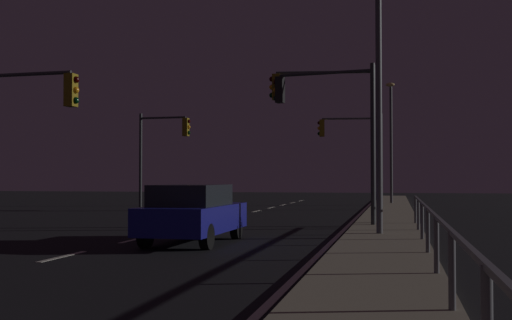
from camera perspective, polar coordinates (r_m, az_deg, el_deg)
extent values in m
plane|color=black|center=(22.72, -6.25, -6.02)|extent=(112.00, 112.00, 0.00)
cube|color=gray|center=(21.53, 11.53, -6.05)|extent=(2.29, 77.00, 0.14)
cube|color=silver|center=(14.95, -16.83, -8.23)|extent=(0.14, 2.00, 0.01)
cube|color=silver|center=(18.52, -10.73, -6.98)|extent=(0.14, 2.00, 0.01)
cube|color=silver|center=(22.24, -6.66, -6.10)|extent=(0.14, 2.00, 0.01)
cube|color=silver|center=(26.05, -3.77, -5.45)|extent=(0.14, 2.00, 0.01)
cube|color=silver|center=(29.90, -1.63, -4.96)|extent=(0.14, 2.00, 0.01)
cube|color=silver|center=(33.79, 0.02, -4.58)|extent=(0.14, 2.00, 0.01)
cube|color=silver|center=(37.70, 1.33, -4.27)|extent=(0.14, 2.00, 0.01)
cube|color=silver|center=(41.63, 2.39, -4.02)|extent=(0.14, 2.00, 0.01)
cube|color=silver|center=(45.57, 3.27, -3.81)|extent=(0.14, 2.00, 0.01)
cube|color=silver|center=(49.52, 4.00, -3.64)|extent=(0.14, 2.00, 0.01)
cube|color=silver|center=(26.57, 8.68, -5.36)|extent=(0.14, 53.00, 0.01)
cube|color=navy|center=(17.26, -5.55, -5.19)|extent=(1.87, 4.42, 0.70)
cube|color=#1E2328|center=(17.00, -5.81, -3.13)|extent=(1.63, 2.48, 0.55)
cylinder|color=black|center=(18.87, -6.50, -5.94)|extent=(0.23, 0.64, 0.64)
cylinder|color=black|center=(18.40, -1.77, -6.06)|extent=(0.23, 0.64, 0.64)
cylinder|color=black|center=(16.26, -9.84, -6.63)|extent=(0.23, 0.64, 0.64)
cylinder|color=black|center=(15.71, -4.42, -6.82)|extent=(0.23, 0.64, 0.64)
cylinder|color=#2D3033|center=(36.04, 11.10, -0.03)|extent=(0.16, 0.16, 5.18)
cylinder|color=#4C4C51|center=(36.06, 8.50, 3.68)|extent=(3.25, 0.50, 0.11)
cube|color=olive|center=(35.97, 5.90, 2.84)|extent=(0.32, 0.37, 0.95)
sphere|color=black|center=(35.99, 5.65, 3.32)|extent=(0.20, 0.20, 0.20)
sphere|color=orange|center=(35.96, 5.65, 2.84)|extent=(0.20, 0.20, 0.20)
sphere|color=black|center=(35.94, 5.65, 2.36)|extent=(0.20, 0.20, 0.20)
cylinder|color=#38383D|center=(20.54, -21.23, 7.07)|extent=(4.19, 0.26, 0.11)
cube|color=olive|center=(19.33, -16.17, 5.99)|extent=(0.29, 0.35, 0.95)
sphere|color=black|center=(19.29, -15.77, 6.90)|extent=(0.20, 0.20, 0.20)
sphere|color=orange|center=(19.25, -15.77, 6.02)|extent=(0.20, 0.20, 0.20)
sphere|color=black|center=(19.21, -15.78, 5.13)|extent=(0.20, 0.20, 0.20)
cylinder|color=#2D3033|center=(22.48, 10.37, 1.45)|extent=(0.16, 0.16, 5.60)
cylinder|color=#2D3033|center=(23.11, 6.17, 7.72)|extent=(3.36, 0.57, 0.11)
cube|color=black|center=(23.49, 2.15, 6.26)|extent=(0.32, 0.38, 0.95)
sphere|color=black|center=(23.58, 1.79, 6.96)|extent=(0.20, 0.20, 0.20)
sphere|color=orange|center=(23.54, 1.79, 6.24)|extent=(0.20, 0.20, 0.20)
sphere|color=black|center=(23.50, 1.79, 5.52)|extent=(0.20, 0.20, 0.20)
cylinder|color=#2D3033|center=(34.68, -10.25, -0.19)|extent=(0.16, 0.16, 5.20)
cylinder|color=#38383D|center=(34.30, -8.28, 3.75)|extent=(2.56, 0.20, 0.11)
cube|color=olive|center=(33.78, -6.28, 2.94)|extent=(0.29, 0.35, 0.95)
sphere|color=black|center=(33.75, -6.03, 3.45)|extent=(0.20, 0.20, 0.20)
sphere|color=orange|center=(33.73, -6.03, 2.94)|extent=(0.20, 0.20, 0.20)
sphere|color=black|center=(33.71, -6.04, 2.43)|extent=(0.20, 0.20, 0.20)
cylinder|color=#2D3033|center=(23.69, 10.42, 1.48)|extent=(0.16, 0.16, 5.75)
cylinder|color=#38383D|center=(23.87, 6.10, 7.78)|extent=(3.54, 0.56, 0.11)
cube|color=olive|center=(23.83, 1.79, 6.51)|extent=(0.32, 0.37, 0.95)
sphere|color=black|center=(23.88, 1.42, 7.22)|extent=(0.20, 0.20, 0.20)
sphere|color=orange|center=(23.84, 1.42, 6.51)|extent=(0.20, 0.20, 0.20)
sphere|color=black|center=(23.80, 1.42, 5.80)|extent=(0.20, 0.20, 0.20)
cylinder|color=#4C4C51|center=(42.30, 11.95, 1.42)|extent=(0.18, 0.18, 7.65)
cylinder|color=#2D3033|center=(41.70, 11.90, 6.54)|extent=(0.13, 1.93, 0.10)
ellipsoid|color=#F9D172|center=(40.73, 11.86, 6.59)|extent=(0.56, 0.36, 0.24)
cylinder|color=#4C4C51|center=(19.10, 10.89, 5.56)|extent=(0.18, 0.18, 7.97)
cylinder|color=#59595E|center=(8.24, 17.07, -9.42)|extent=(0.09, 0.09, 0.95)
cylinder|color=#59595E|center=(11.30, 15.79, -7.30)|extent=(0.09, 0.09, 0.95)
cylinder|color=#59595E|center=(14.37, 15.06, -6.08)|extent=(0.09, 0.09, 0.95)
cylinder|color=#59595E|center=(17.45, 14.59, -5.28)|extent=(0.09, 0.09, 0.95)
cylinder|color=#59595E|center=(20.53, 14.26, -4.73)|extent=(0.09, 0.09, 0.95)
cylinder|color=#59595E|center=(23.61, 14.02, -4.32)|extent=(0.09, 0.09, 0.95)
cube|color=slate|center=(12.80, 15.36, -4.49)|extent=(0.06, 21.61, 0.06)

